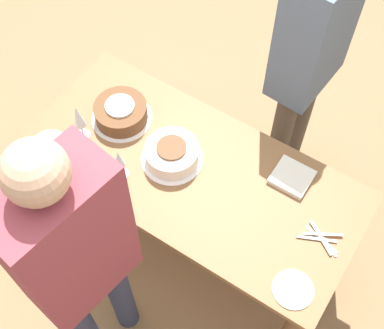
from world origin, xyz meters
TOP-DOWN VIEW (x-y plane):
  - ground_plane at (0.00, 0.00)m, footprint 12.00×12.00m
  - dining_table at (0.00, 0.00)m, footprint 1.57×0.72m
  - cake_center_white at (0.11, 0.00)m, footprint 0.29×0.29m
  - cake_front_chocolate at (0.44, -0.06)m, footprint 0.29×0.29m
  - wine_glass_near at (0.25, 0.19)m, footprint 0.06×0.06m
  - wine_glass_far at (0.54, 0.12)m, footprint 0.07×0.07m
  - dessert_plate_left at (-0.64, 0.25)m, footprint 0.17×0.17m
  - dessert_plate_right at (0.64, 0.25)m, footprint 0.16×0.16m
  - fork_pile at (-0.64, -0.01)m, footprint 0.18×0.12m
  - napkin_stack at (-0.40, -0.21)m, footprint 0.17×0.16m
  - person_cutting at (-0.20, -0.70)m, footprint 0.25×0.42m
  - person_watching at (0.04, 0.68)m, footprint 0.28×0.43m

SIDE VIEW (x-z plane):
  - ground_plane at x=0.00m, z-range 0.00..0.00m
  - dining_table at x=0.00m, z-range 0.24..0.96m
  - dessert_plate_left at x=-0.64m, z-range 0.72..0.73m
  - dessert_plate_right at x=0.64m, z-range 0.72..0.73m
  - fork_pile at x=-0.64m, z-range 0.72..0.74m
  - napkin_stack at x=-0.40m, z-range 0.72..0.75m
  - cake_center_white at x=0.11m, z-range 0.72..0.82m
  - cake_front_chocolate at x=0.44m, z-range 0.72..0.82m
  - wine_glass_near at x=0.25m, z-range 0.75..0.94m
  - wine_glass_far at x=0.54m, z-range 0.76..0.97m
  - person_cutting at x=-0.20m, z-range 0.17..1.82m
  - person_watching at x=0.04m, z-range 0.18..1.89m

